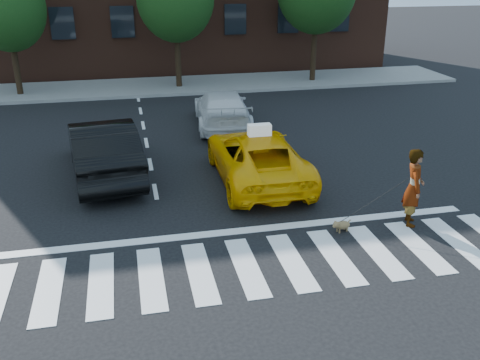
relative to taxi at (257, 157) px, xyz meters
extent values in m
plane|color=black|center=(-1.40, -4.65, -0.71)|extent=(120.00, 120.00, 0.00)
cube|color=silver|center=(-1.40, -4.65, -0.71)|extent=(13.00, 2.40, 0.01)
cube|color=silver|center=(-1.40, -3.05, -0.71)|extent=(12.00, 0.30, 0.01)
cube|color=slate|center=(-1.40, 12.85, -0.64)|extent=(30.00, 4.00, 0.15)
cylinder|color=black|center=(-8.40, 12.35, 0.91)|extent=(0.28, 0.28, 3.25)
ellipsoid|color=#0E3610|center=(-8.40, 12.35, 3.32)|extent=(3.38, 3.38, 3.89)
cylinder|color=black|center=(-0.90, 12.35, 1.06)|extent=(0.28, 0.28, 3.55)
cylinder|color=black|center=(6.10, 12.35, 1.21)|extent=(0.28, 0.28, 3.85)
imported|color=#F6AC05|center=(0.00, 0.00, 0.00)|extent=(2.43, 5.17, 1.43)
imported|color=black|center=(-4.37, 1.33, 0.14)|extent=(2.42, 5.36, 1.71)
imported|color=silver|center=(0.00, 5.50, -0.01)|extent=(2.42, 5.02, 1.41)
imported|color=#999999|center=(2.97, -3.55, 0.25)|extent=(0.67, 0.82, 1.93)
ellipsoid|color=#987F4D|center=(1.20, -3.59, -0.55)|extent=(0.41, 0.29, 0.21)
sphere|color=#987F4D|center=(1.02, -3.63, -0.49)|extent=(0.19, 0.19, 0.16)
sphere|color=#987F4D|center=(0.96, -3.65, -0.52)|extent=(0.09, 0.09, 0.07)
cylinder|color=#987F4D|center=(1.37, -3.54, -0.49)|extent=(0.11, 0.06, 0.09)
sphere|color=#987F4D|center=(1.01, -3.59, -0.45)|extent=(0.07, 0.07, 0.05)
sphere|color=#987F4D|center=(1.03, -3.68, -0.45)|extent=(0.07, 0.07, 0.05)
cylinder|color=#987F4D|center=(1.10, -3.66, -0.66)|extent=(0.05, 0.05, 0.10)
cylinder|color=#987F4D|center=(1.08, -3.57, -0.66)|extent=(0.05, 0.05, 0.10)
cylinder|color=#987F4D|center=(1.31, -3.61, -0.66)|extent=(0.05, 0.05, 0.10)
cylinder|color=#987F4D|center=(1.29, -3.52, -0.66)|extent=(0.05, 0.05, 0.10)
cube|color=white|center=(0.00, -0.20, 0.87)|extent=(0.65, 0.29, 0.32)
camera|label=1|loc=(-3.64, -14.13, 5.32)|focal=40.00mm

